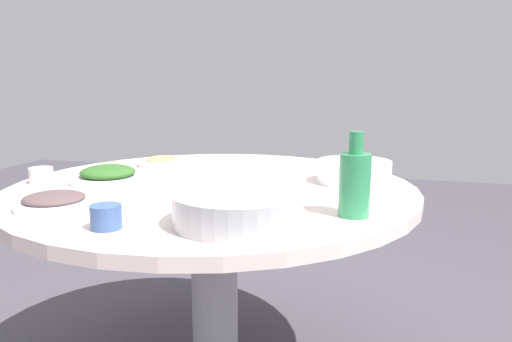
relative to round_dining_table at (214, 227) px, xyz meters
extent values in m
cylinder|color=#99999E|center=(0.00, 0.00, -0.23)|extent=(0.16, 0.16, 0.67)
cylinder|color=beige|center=(0.00, 0.00, 0.13)|extent=(1.33, 1.33, 0.04)
cylinder|color=#B2B5BA|center=(0.40, 0.21, 0.19)|extent=(0.31, 0.31, 0.08)
ellipsoid|color=white|center=(0.40, 0.21, 0.19)|extent=(0.26, 0.26, 0.09)
cube|color=white|center=(0.38, 0.13, 0.23)|extent=(0.16, 0.09, 0.01)
cylinder|color=white|center=(-0.17, 0.45, 0.18)|extent=(0.25, 0.25, 0.07)
cylinder|color=black|center=(-0.17, 0.45, 0.18)|extent=(0.22, 0.22, 0.05)
cylinder|color=silver|center=(-0.17, 0.45, 0.21)|extent=(0.27, 0.04, 0.01)
cylinder|color=white|center=(0.39, -0.31, 0.16)|extent=(0.21, 0.21, 0.02)
ellipsoid|color=#513E3F|center=(0.39, -0.31, 0.17)|extent=(0.16, 0.16, 0.03)
cylinder|color=silver|center=(0.06, -0.36, 0.16)|extent=(0.25, 0.25, 0.02)
ellipsoid|color=#2B5820|center=(0.06, -0.36, 0.18)|extent=(0.18, 0.18, 0.05)
cylinder|color=white|center=(-0.28, -0.32, 0.16)|extent=(0.19, 0.19, 0.02)
ellipsoid|color=tan|center=(-0.28, -0.32, 0.17)|extent=(0.13, 0.13, 0.03)
cylinder|color=#2E8A54|center=(0.25, 0.48, 0.23)|extent=(0.08, 0.08, 0.16)
cylinder|color=#2E8A54|center=(0.25, 0.48, 0.34)|extent=(0.04, 0.04, 0.06)
cylinder|color=#395791|center=(0.52, -0.07, 0.17)|extent=(0.07, 0.07, 0.06)
cylinder|color=white|center=(0.13, -0.57, 0.17)|extent=(0.08, 0.08, 0.05)
camera|label=1|loc=(1.48, 0.57, 0.49)|focal=34.20mm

